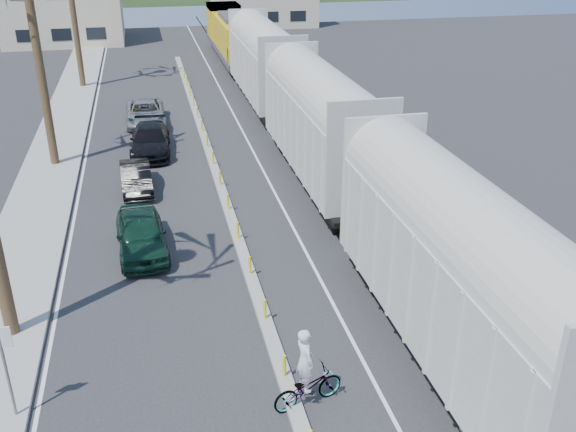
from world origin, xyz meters
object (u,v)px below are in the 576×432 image
object	(u,v)px
car_second	(136,178)
cyclist	(307,381)
car_lead	(141,234)
street_sign	(4,358)

from	to	relation	value
car_second	cyclist	xyz separation A→B (m)	(4.42, -16.60, 0.10)
car_lead	car_second	size ratio (longest dim) A/B	1.16
street_sign	car_second	size ratio (longest dim) A/B	0.72
street_sign	car_lead	world-z (taller)	street_sign
cyclist	car_second	bearing A→B (deg)	-0.33
street_sign	car_second	distance (m)	15.87
street_sign	cyclist	xyz separation A→B (m)	(7.69, -1.12, -1.20)
street_sign	cyclist	bearing A→B (deg)	-8.29
car_lead	car_second	bearing A→B (deg)	87.78
street_sign	cyclist	size ratio (longest dim) A/B	1.23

